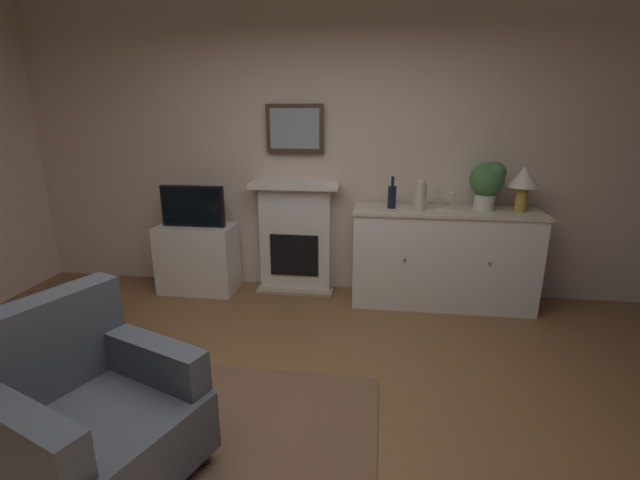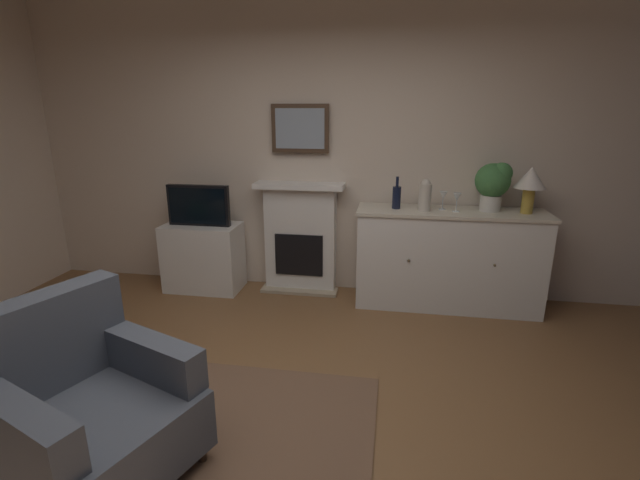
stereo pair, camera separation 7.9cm
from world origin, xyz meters
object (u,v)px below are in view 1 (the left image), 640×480
(framed_picture, at_px, (295,129))
(potted_plant_small, at_px, (488,181))
(table_lamp, at_px, (524,180))
(wine_glass_left, at_px, (438,195))
(wine_glass_center, at_px, (452,197))
(tv_set, at_px, (193,206))
(sideboard_cabinet, at_px, (443,258))
(wine_bottle, at_px, (392,196))
(tv_cabinet, at_px, (198,258))
(fireplace_unit, at_px, (296,238))
(armchair, at_px, (90,413))
(vase_decorative, at_px, (420,195))

(framed_picture, distance_m, potted_plant_small, 1.82)
(table_lamp, bearing_deg, wine_glass_left, 177.43)
(wine_glass_center, height_order, tv_set, same)
(table_lamp, height_order, wine_glass_center, table_lamp)
(sideboard_cabinet, height_order, table_lamp, table_lamp)
(wine_glass_center, bearing_deg, wine_bottle, 174.97)
(wine_glass_center, bearing_deg, table_lamp, 3.59)
(wine_glass_left, height_order, tv_cabinet, wine_glass_left)
(fireplace_unit, bearing_deg, wine_glass_left, -6.21)
(table_lamp, bearing_deg, sideboard_cabinet, -180.00)
(table_lamp, distance_m, wine_bottle, 1.13)
(sideboard_cabinet, bearing_deg, wine_glass_center, -53.16)
(sideboard_cabinet, distance_m, wine_glass_center, 0.58)
(fireplace_unit, distance_m, tv_set, 1.05)
(table_lamp, distance_m, wine_glass_center, 0.62)
(tv_set, xyz_separation_m, armchair, (0.45, -2.36, -0.50))
(sideboard_cabinet, xyz_separation_m, table_lamp, (0.62, 0.00, 0.74))
(wine_bottle, xyz_separation_m, tv_cabinet, (-1.90, 0.01, -0.68))
(tv_cabinet, bearing_deg, tv_set, -90.00)
(wine_glass_left, bearing_deg, tv_set, -179.01)
(fireplace_unit, xyz_separation_m, wine_bottle, (0.93, -0.17, 0.47))
(framed_picture, relative_size, vase_decorative, 1.96)
(table_lamp, height_order, potted_plant_small, potted_plant_small)
(table_lamp, bearing_deg, tv_set, -179.84)
(vase_decorative, distance_m, tv_cabinet, 2.27)
(fireplace_unit, distance_m, sideboard_cabinet, 1.43)
(vase_decorative, xyz_separation_m, potted_plant_small, (0.58, 0.10, 0.12))
(fireplace_unit, relative_size, wine_bottle, 3.79)
(table_lamp, relative_size, wine_bottle, 1.38)
(framed_picture, relative_size, sideboard_cabinet, 0.33)
(framed_picture, distance_m, wine_glass_left, 1.47)
(fireplace_unit, height_order, tv_set, fireplace_unit)
(tv_set, relative_size, armchair, 0.60)
(tv_set, bearing_deg, wine_glass_left, 0.99)
(wine_bottle, relative_size, wine_glass_left, 1.76)
(framed_picture, xyz_separation_m, wine_glass_center, (1.45, -0.26, -0.57))
(framed_picture, relative_size, wine_bottle, 1.90)
(sideboard_cabinet, bearing_deg, potted_plant_small, 7.65)
(framed_picture, xyz_separation_m, vase_decorative, (1.17, -0.27, -0.55))
(tv_set, bearing_deg, wine_glass_center, -0.69)
(tv_cabinet, bearing_deg, framed_picture, 12.01)
(vase_decorative, bearing_deg, framed_picture, 166.94)
(wine_glass_center, bearing_deg, vase_decorative, -177.36)
(fireplace_unit, xyz_separation_m, vase_decorative, (1.17, -0.23, 0.51))
(wine_bottle, distance_m, armchair, 2.86)
(fireplace_unit, distance_m, armchair, 2.61)
(sideboard_cabinet, height_order, wine_glass_center, wine_glass_center)
(vase_decorative, bearing_deg, armchair, -126.21)
(potted_plant_small, bearing_deg, wine_glass_center, -165.05)
(sideboard_cabinet, bearing_deg, wine_glass_left, 158.91)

